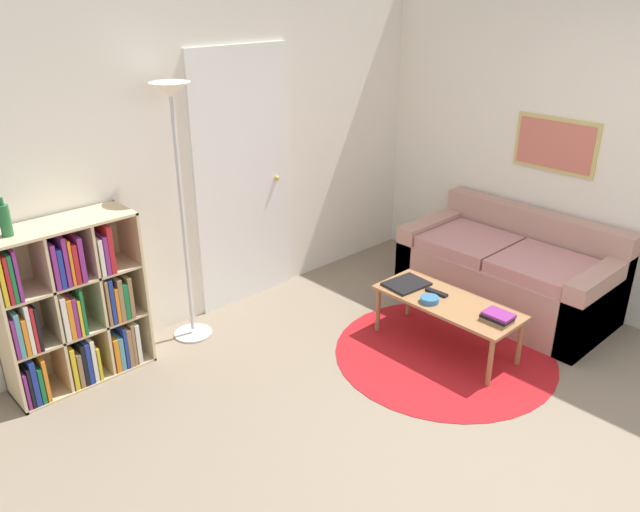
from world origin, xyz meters
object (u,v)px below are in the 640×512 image
(floor_lamp, at_px, (175,140))
(laptop, at_px, (406,284))
(coffee_table, at_px, (447,305))
(couch, at_px, (510,273))
(bowl, at_px, (430,300))
(bottle_middle, at_px, (5,220))
(bookshelf, at_px, (71,309))

(floor_lamp, height_order, laptop, floor_lamp)
(laptop, bearing_deg, coffee_table, -85.65)
(couch, relative_size, bowl, 12.21)
(coffee_table, bearing_deg, bottle_middle, 148.83)
(coffee_table, bearing_deg, laptop, 94.35)
(laptop, bearing_deg, floor_lamp, 139.21)
(couch, height_order, bowl, couch)
(bowl, bearing_deg, bookshelf, 145.50)
(floor_lamp, bearing_deg, couch, -32.23)
(couch, xyz_separation_m, coffee_table, (-0.93, -0.04, 0.06))
(floor_lamp, height_order, bottle_middle, floor_lamp)
(coffee_table, height_order, laptop, laptop)
(floor_lamp, distance_m, bowl, 2.08)
(laptop, height_order, bottle_middle, bottle_middle)
(floor_lamp, relative_size, bottle_middle, 8.03)
(bookshelf, relative_size, floor_lamp, 0.59)
(laptop, xyz_separation_m, bowl, (-0.09, -0.29, 0.01))
(floor_lamp, bearing_deg, laptop, -40.79)
(couch, bearing_deg, floor_lamp, 147.77)
(floor_lamp, bearing_deg, bowl, -49.71)
(coffee_table, height_order, bowl, bowl)
(bookshelf, xyz_separation_m, floor_lamp, (0.86, -0.03, 0.98))
(floor_lamp, height_order, bowl, floor_lamp)
(floor_lamp, distance_m, coffee_table, 2.23)
(floor_lamp, relative_size, laptop, 5.67)
(couch, bearing_deg, laptop, 161.63)
(laptop, bearing_deg, bowl, -107.16)
(coffee_table, relative_size, bottle_middle, 4.56)
(floor_lamp, xyz_separation_m, couch, (2.19, -1.38, -1.22))
(laptop, height_order, bowl, bowl)
(bookshelf, height_order, floor_lamp, floor_lamp)
(floor_lamp, xyz_separation_m, bowl, (1.14, -1.35, -1.10))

